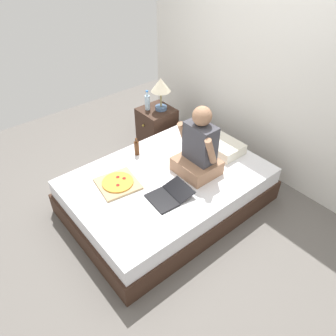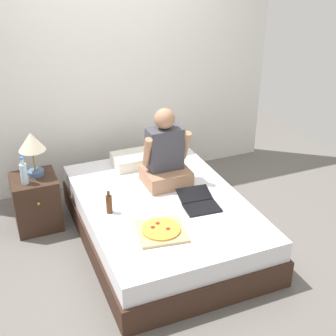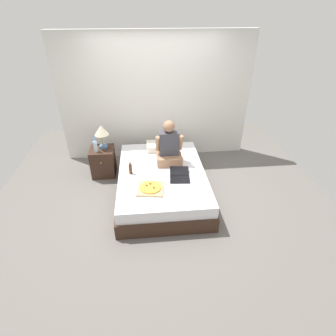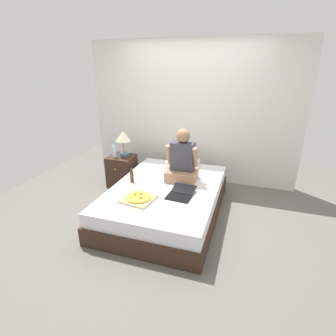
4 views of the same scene
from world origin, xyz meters
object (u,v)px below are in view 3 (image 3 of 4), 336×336
at_px(nightstand_left, 103,162).
at_px(bed, 162,182).
at_px(water_bottle, 95,146).
at_px(laptop, 180,176).
at_px(person_seated, 169,147).
at_px(pizza_box, 151,188).
at_px(lamp_on_left_nightstand, 101,132).
at_px(beer_bottle_on_bed, 131,169).

bearing_deg(nightstand_left, bed, -32.84).
distance_m(nightstand_left, water_bottle, 0.41).
height_order(nightstand_left, laptop, nightstand_left).
bearing_deg(person_seated, water_bottle, 166.64).
bearing_deg(laptop, person_seated, 103.38).
relative_size(water_bottle, pizza_box, 0.61).
relative_size(bed, pizza_box, 4.73).
bearing_deg(person_seated, bed, -117.27).
relative_size(lamp_on_left_nightstand, water_bottle, 1.63).
bearing_deg(beer_bottle_on_bed, lamp_on_left_nightstand, 123.78).
bearing_deg(lamp_on_left_nightstand, bed, -35.68).
bearing_deg(beer_bottle_on_bed, pizza_box, -56.19).
distance_m(lamp_on_left_nightstand, laptop, 1.70).
bearing_deg(person_seated, laptop, -76.62).
xyz_separation_m(nightstand_left, pizza_box, (0.88, -1.20, 0.19)).
distance_m(bed, laptop, 0.44).
xyz_separation_m(water_bottle, beer_bottle_on_bed, (0.64, -0.64, -0.13)).
xyz_separation_m(lamp_on_left_nightstand, water_bottle, (-0.12, -0.14, -0.22)).
relative_size(bed, lamp_on_left_nightstand, 4.79).
xyz_separation_m(person_seated, pizza_box, (-0.36, -0.80, -0.27)).
bearing_deg(laptop, pizza_box, -151.07).
xyz_separation_m(nightstand_left, lamp_on_left_nightstand, (0.04, 0.05, 0.60)).
height_order(bed, laptop, laptop).
relative_size(lamp_on_left_nightstand, person_seated, 0.58).
distance_m(bed, water_bottle, 1.39).
height_order(nightstand_left, pizza_box, nightstand_left).
bearing_deg(nightstand_left, water_bottle, -131.65).
bearing_deg(laptop, beer_bottle_on_bed, 166.11).
relative_size(nightstand_left, beer_bottle_on_bed, 2.51).
xyz_separation_m(bed, beer_bottle_on_bed, (-0.52, -0.03, 0.32)).
relative_size(nightstand_left, pizza_box, 1.21).
height_order(bed, nightstand_left, nightstand_left).
height_order(bed, beer_bottle_on_bed, beer_bottle_on_bed).
bearing_deg(water_bottle, beer_bottle_on_bed, -44.95).
xyz_separation_m(bed, water_bottle, (-1.17, 0.61, 0.44)).
height_order(bed, water_bottle, water_bottle).
relative_size(nightstand_left, person_seated, 0.71).
distance_m(pizza_box, beer_bottle_on_bed, 0.57).
distance_m(water_bottle, beer_bottle_on_bed, 0.92).
bearing_deg(water_bottle, lamp_on_left_nightstand, 49.40).
bearing_deg(beer_bottle_on_bed, laptop, -13.89).
bearing_deg(laptop, lamp_on_left_nightstand, 143.52).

